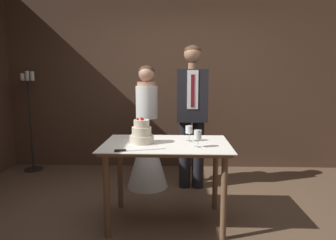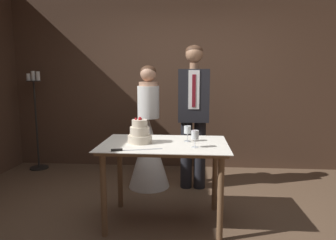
{
  "view_description": "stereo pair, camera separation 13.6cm",
  "coord_description": "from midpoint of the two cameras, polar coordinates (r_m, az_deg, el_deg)",
  "views": [
    {
      "loc": [
        0.05,
        -2.7,
        1.47
      ],
      "look_at": [
        -0.07,
        0.63,
        0.97
      ],
      "focal_mm": 32.0,
      "sensor_mm": 36.0,
      "label": 1
    },
    {
      "loc": [
        0.18,
        -2.69,
        1.47
      ],
      "look_at": [
        -0.07,
        0.63,
        0.97
      ],
      "focal_mm": 32.0,
      "sensor_mm": 36.0,
      "label": 2
    }
  ],
  "objects": [
    {
      "name": "ground_plane",
      "position": [
        3.07,
        1.8,
        -20.05
      ],
      "size": [
        40.0,
        40.0,
        0.0
      ],
      "primitive_type": "plane",
      "color": "brown"
    },
    {
      "name": "wall_back",
      "position": [
        4.78,
        3.03,
        8.06
      ],
      "size": [
        5.54,
        0.12,
        2.86
      ],
      "primitive_type": "cube",
      "color": "#513828",
      "rests_on": "ground_plane"
    },
    {
      "name": "cake_table",
      "position": [
        2.95,
        0.61,
        -6.43
      ],
      "size": [
        1.23,
        0.81,
        0.81
      ],
      "color": "brown",
      "rests_on": "ground_plane"
    },
    {
      "name": "tiered_cake",
      "position": [
        2.92,
        -4.07,
        -2.57
      ],
      "size": [
        0.24,
        0.24,
        0.25
      ],
      "color": "beige",
      "rests_on": "cake_table"
    },
    {
      "name": "cake_knife",
      "position": [
        2.66,
        -6.34,
        -5.66
      ],
      "size": [
        0.44,
        0.15,
        0.02
      ],
      "rotation": [
        0.0,
        0.0,
        0.28
      ],
      "color": "silver",
      "rests_on": "cake_table"
    },
    {
      "name": "wine_glass_near",
      "position": [
        2.99,
        5.03,
        -2.02
      ],
      "size": [
        0.07,
        0.07,
        0.16
      ],
      "color": "silver",
      "rests_on": "cake_table"
    },
    {
      "name": "wine_glass_middle",
      "position": [
        2.75,
        6.58,
        -2.9
      ],
      "size": [
        0.07,
        0.07,
        0.16
      ],
      "color": "silver",
      "rests_on": "cake_table"
    },
    {
      "name": "bride",
      "position": [
        3.94,
        -2.69,
        -4.48
      ],
      "size": [
        0.54,
        0.54,
        1.59
      ],
      "color": "white",
      "rests_on": "ground_plane"
    },
    {
      "name": "groom",
      "position": [
        3.83,
        5.9,
        1.98
      ],
      "size": [
        0.39,
        0.25,
        1.84
      ],
      "color": "black",
      "rests_on": "ground_plane"
    },
    {
      "name": "candle_stand",
      "position": [
        5.06,
        -23.12,
        0.02
      ],
      "size": [
        0.28,
        0.28,
        1.53
      ],
      "color": "black",
      "rests_on": "ground_plane"
    }
  ]
}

